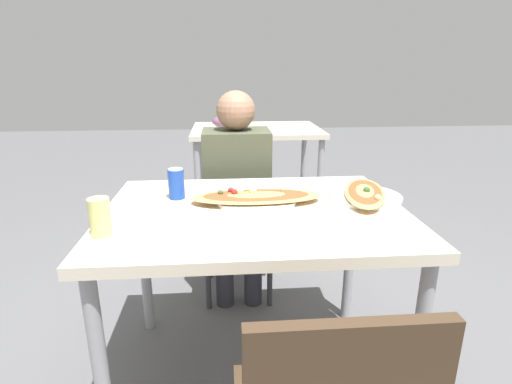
# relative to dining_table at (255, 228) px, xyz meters

# --- Properties ---
(ground_plane) EXTENTS (14.00, 14.00, 0.00)m
(ground_plane) POSITION_rel_dining_table_xyz_m (0.00, 0.00, -0.69)
(ground_plane) COLOR #59595B
(dining_table) EXTENTS (1.14, 0.85, 0.77)m
(dining_table) POSITION_rel_dining_table_xyz_m (0.00, 0.00, 0.00)
(dining_table) COLOR beige
(dining_table) RESTS_ON ground_plane
(chair_far_seated) EXTENTS (0.40, 0.40, 0.89)m
(chair_far_seated) POSITION_rel_dining_table_xyz_m (-0.05, 0.75, -0.18)
(chair_far_seated) COLOR #3F2D1E
(chair_far_seated) RESTS_ON ground_plane
(person_seated) EXTENTS (0.35, 0.29, 1.18)m
(person_seated) POSITION_rel_dining_table_xyz_m (-0.05, 0.64, 0.00)
(person_seated) COLOR #2D2D38
(person_seated) RESTS_ON ground_plane
(pizza_main) EXTENTS (0.52, 0.32, 0.06)m
(pizza_main) POSITION_rel_dining_table_xyz_m (0.01, 0.08, 0.10)
(pizza_main) COLOR white
(pizza_main) RESTS_ON dining_table
(soda_can) EXTENTS (0.07, 0.07, 0.12)m
(soda_can) POSITION_rel_dining_table_xyz_m (-0.31, 0.15, 0.14)
(soda_can) COLOR #1E47B2
(soda_can) RESTS_ON dining_table
(drink_glass) EXTENTS (0.07, 0.07, 0.13)m
(drink_glass) POSITION_rel_dining_table_xyz_m (-0.51, -0.21, 0.14)
(drink_glass) COLOR #E0DB7F
(drink_glass) RESTS_ON dining_table
(pizza_second) EXTENTS (0.30, 0.44, 0.05)m
(pizza_second) POSITION_rel_dining_table_xyz_m (0.46, 0.09, 0.10)
(pizza_second) COLOR white
(pizza_second) RESTS_ON dining_table
(background_table) EXTENTS (1.10, 0.80, 0.89)m
(background_table) POSITION_rel_dining_table_xyz_m (0.13, 2.03, 0.02)
(background_table) COLOR beige
(background_table) RESTS_ON ground_plane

